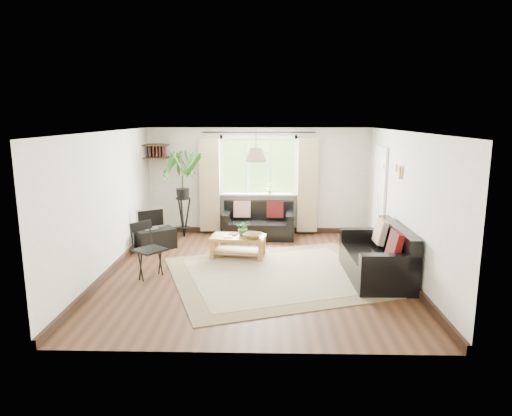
{
  "coord_description": "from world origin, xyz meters",
  "views": [
    {
      "loc": [
        0.2,
        -7.51,
        2.64
      ],
      "look_at": [
        0.0,
        0.4,
        1.05
      ],
      "focal_mm": 32.0,
      "sensor_mm": 36.0,
      "label": 1
    }
  ],
  "objects_px": {
    "sofa_back": "(258,221)",
    "coffee_table": "(238,247)",
    "tv_stand": "(156,239)",
    "sofa_right": "(376,254)",
    "palm_stand": "(183,194)",
    "folding_chair": "(150,251)"
  },
  "relations": [
    {
      "from": "sofa_back",
      "to": "palm_stand",
      "type": "distance_m",
      "value": 1.76
    },
    {
      "from": "sofa_back",
      "to": "sofa_right",
      "type": "xyz_separation_m",
      "value": [
        2.0,
        -2.53,
        0.05
      ]
    },
    {
      "from": "palm_stand",
      "to": "sofa_back",
      "type": "bearing_deg",
      "value": -0.64
    },
    {
      "from": "sofa_right",
      "to": "tv_stand",
      "type": "xyz_separation_m",
      "value": [
        -4.06,
        1.6,
        -0.21
      ]
    },
    {
      "from": "tv_stand",
      "to": "folding_chair",
      "type": "distance_m",
      "value": 1.74
    },
    {
      "from": "palm_stand",
      "to": "folding_chair",
      "type": "relative_size",
      "value": 2.07
    },
    {
      "from": "folding_chair",
      "to": "sofa_back",
      "type": "bearing_deg",
      "value": 5.63
    },
    {
      "from": "sofa_back",
      "to": "tv_stand",
      "type": "xyz_separation_m",
      "value": [
        -2.06,
        -0.93,
        -0.16
      ]
    },
    {
      "from": "sofa_right",
      "to": "folding_chair",
      "type": "bearing_deg",
      "value": -90.02
    },
    {
      "from": "coffee_table",
      "to": "palm_stand",
      "type": "xyz_separation_m",
      "value": [
        -1.31,
        1.47,
        0.75
      ]
    },
    {
      "from": "palm_stand",
      "to": "folding_chair",
      "type": "bearing_deg",
      "value": -91.66
    },
    {
      "from": "palm_stand",
      "to": "folding_chair",
      "type": "height_order",
      "value": "palm_stand"
    },
    {
      "from": "sofa_back",
      "to": "tv_stand",
      "type": "distance_m",
      "value": 2.26
    },
    {
      "from": "sofa_back",
      "to": "palm_stand",
      "type": "relative_size",
      "value": 0.82
    },
    {
      "from": "sofa_back",
      "to": "sofa_right",
      "type": "bearing_deg",
      "value": -50.07
    },
    {
      "from": "coffee_table",
      "to": "tv_stand",
      "type": "xyz_separation_m",
      "value": [
        -1.71,
        0.53,
        -0.0
      ]
    },
    {
      "from": "sofa_back",
      "to": "coffee_table",
      "type": "relative_size",
      "value": 1.54
    },
    {
      "from": "sofa_right",
      "to": "folding_chair",
      "type": "height_order",
      "value": "folding_chair"
    },
    {
      "from": "coffee_table",
      "to": "tv_stand",
      "type": "height_order",
      "value": "coffee_table"
    },
    {
      "from": "sofa_back",
      "to": "palm_stand",
      "type": "height_order",
      "value": "palm_stand"
    },
    {
      "from": "coffee_table",
      "to": "sofa_right",
      "type": "bearing_deg",
      "value": -24.62
    },
    {
      "from": "folding_chair",
      "to": "tv_stand",
      "type": "bearing_deg",
      "value": 50.03
    }
  ]
}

